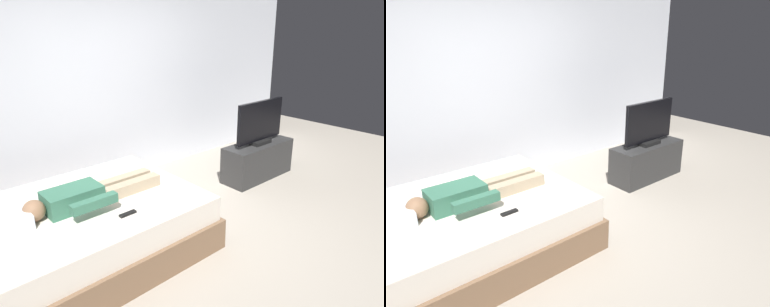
% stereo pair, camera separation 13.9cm
% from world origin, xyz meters
% --- Properties ---
extents(ground_plane, '(10.00, 10.00, 0.00)m').
position_xyz_m(ground_plane, '(0.00, 0.00, 0.00)').
color(ground_plane, '#ADA393').
extents(back_wall, '(6.40, 0.10, 2.80)m').
position_xyz_m(back_wall, '(0.40, 1.93, 1.40)').
color(back_wall, silver).
rests_on(back_wall, ground).
extents(bed, '(2.07, 1.58, 0.54)m').
position_xyz_m(bed, '(-1.00, 0.52, 0.26)').
color(bed, brown).
rests_on(bed, ground).
extents(person, '(1.26, 0.46, 0.18)m').
position_xyz_m(person, '(-0.97, 0.48, 0.62)').
color(person, '#387056').
rests_on(person, bed).
extents(remote, '(0.15, 0.04, 0.02)m').
position_xyz_m(remote, '(-0.82, 0.07, 0.55)').
color(remote, black).
rests_on(remote, bed).
extents(tv_stand, '(1.10, 0.40, 0.50)m').
position_xyz_m(tv_stand, '(1.62, 0.60, 0.25)').
color(tv_stand, '#2D2D2D').
rests_on(tv_stand, ground).
extents(tv, '(0.88, 0.20, 0.59)m').
position_xyz_m(tv, '(1.62, 0.60, 0.78)').
color(tv, black).
rests_on(tv, tv_stand).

